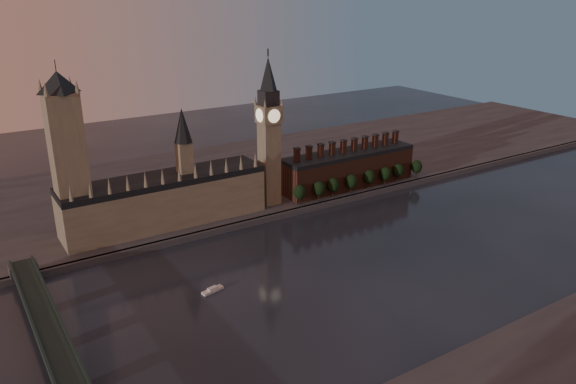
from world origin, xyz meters
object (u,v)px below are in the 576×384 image
Objects in this scene: victoria_tower at (68,154)px; big_ben at (269,130)px; river_boat at (213,290)px; westminster_bridge at (61,360)px.

victoria_tower reaches higher than big_ben.
river_boat is at bearing -63.19° from victoria_tower.
westminster_bridge is at bearing -106.56° from victoria_tower.
victoria_tower is 1.01× the size of big_ben.
big_ben is at bearing -2.20° from victoria_tower.
big_ben is 8.53× the size of river_boat.
river_boat is (80.19, 28.28, -6.51)m from westminster_bridge.
westminster_bridge is (-165.00, -112.70, -49.39)m from big_ben.
big_ben is (130.00, -5.00, -2.26)m from victoria_tower.
victoria_tower is at bearing 104.52° from river_boat.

